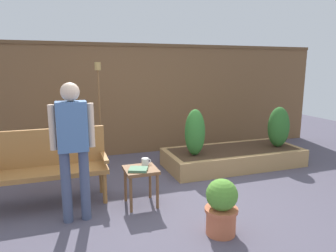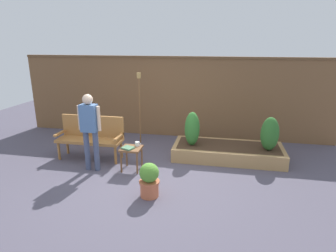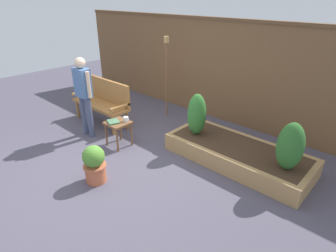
{
  "view_description": "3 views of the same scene",
  "coord_description": "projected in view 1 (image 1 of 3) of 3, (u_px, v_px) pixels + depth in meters",
  "views": [
    {
      "loc": [
        -1.27,
        -3.29,
        1.72
      ],
      "look_at": [
        0.22,
        1.0,
        0.83
      ],
      "focal_mm": 32.6,
      "sensor_mm": 36.0,
      "label": 1
    },
    {
      "loc": [
        1.34,
        -4.86,
        2.51
      ],
      "look_at": [
        0.21,
        0.93,
        0.76
      ],
      "focal_mm": 30.39,
      "sensor_mm": 36.0,
      "label": 2
    },
    {
      "loc": [
        3.38,
        -2.56,
        2.59
      ],
      "look_at": [
        0.54,
        0.55,
        0.59
      ],
      "focal_mm": 29.91,
      "sensor_mm": 36.0,
      "label": 3
    }
  ],
  "objects": [
    {
      "name": "shrub_far_corner",
      "position": [
        279.0,
        127.0,
        5.44
      ],
      "size": [
        0.37,
        0.37,
        0.72
      ],
      "color": "brown",
      "rests_on": "raised_planter_bed"
    },
    {
      "name": "potted_boxwood",
      "position": [
        221.0,
        206.0,
        3.14
      ],
      "size": [
        0.35,
        0.35,
        0.6
      ],
      "color": "#C66642",
      "rests_on": "ground_plane"
    },
    {
      "name": "ground_plane",
      "position": [
        178.0,
        207.0,
        3.79
      ],
      "size": [
        14.0,
        14.0,
        0.0
      ],
      "primitive_type": "plane",
      "color": "#514C5B"
    },
    {
      "name": "book_on_table",
      "position": [
        138.0,
        169.0,
        3.7
      ],
      "size": [
        0.28,
        0.26,
        0.03
      ],
      "primitive_type": "cube",
      "rotation": [
        0.0,
        0.0,
        -0.4
      ],
      "color": "#4C7A56",
      "rests_on": "side_table"
    },
    {
      "name": "tiki_torch",
      "position": [
        99.0,
        97.0,
        5.04
      ],
      "size": [
        0.1,
        0.1,
        1.79
      ],
      "color": "brown",
      "rests_on": "ground_plane"
    },
    {
      "name": "side_table",
      "position": [
        141.0,
        175.0,
        3.8
      ],
      "size": [
        0.4,
        0.4,
        0.48
      ],
      "color": "brown",
      "rests_on": "ground_plane"
    },
    {
      "name": "shrub_near_bench",
      "position": [
        195.0,
        132.0,
        4.91
      ],
      "size": [
        0.33,
        0.33,
        0.76
      ],
      "color": "brown",
      "rests_on": "raised_planter_bed"
    },
    {
      "name": "garden_bench",
      "position": [
        48.0,
        161.0,
        3.86
      ],
      "size": [
        1.44,
        0.48,
        0.94
      ],
      "color": "#A87038",
      "rests_on": "ground_plane"
    },
    {
      "name": "raised_planter_bed",
      "position": [
        233.0,
        157.0,
        5.37
      ],
      "size": [
        2.4,
        1.0,
        0.3
      ],
      "color": "#AD8451",
      "rests_on": "ground_plane"
    },
    {
      "name": "fence_back",
      "position": [
        131.0,
        99.0,
        5.99
      ],
      "size": [
        8.4,
        0.14,
        2.16
      ],
      "color": "brown",
      "rests_on": "ground_plane"
    },
    {
      "name": "cup_on_table",
      "position": [
        145.0,
        161.0,
        3.91
      ],
      "size": [
        0.13,
        0.09,
        0.09
      ],
      "color": "white",
      "rests_on": "side_table"
    },
    {
      "name": "person_by_bench",
      "position": [
        73.0,
        141.0,
        3.3
      ],
      "size": [
        0.47,
        0.2,
        1.56
      ],
      "color": "#475170",
      "rests_on": "ground_plane"
    }
  ]
}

